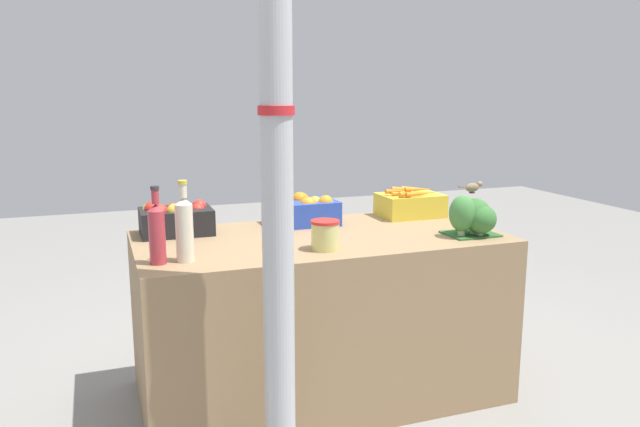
% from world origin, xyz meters
% --- Properties ---
extents(ground_plane, '(10.00, 10.00, 0.00)m').
position_xyz_m(ground_plane, '(0.00, 0.00, 0.00)').
color(ground_plane, gray).
extents(market_table, '(1.61, 0.81, 0.75)m').
position_xyz_m(market_table, '(0.00, 0.00, 0.38)').
color(market_table, '#937551').
rests_on(market_table, ground_plane).
extents(support_pole, '(0.12, 0.12, 2.41)m').
position_xyz_m(support_pole, '(-0.37, -0.61, 1.21)').
color(support_pole, '#B7BABF').
rests_on(support_pole, ground_plane).
extents(apple_crate, '(0.31, 0.22, 0.15)m').
position_xyz_m(apple_crate, '(-0.60, 0.25, 0.83)').
color(apple_crate, black).
rests_on(apple_crate, market_table).
extents(orange_crate, '(0.31, 0.22, 0.15)m').
position_xyz_m(orange_crate, '(0.01, 0.25, 0.82)').
color(orange_crate, '#2847B7').
rests_on(orange_crate, market_table).
extents(carrot_crate, '(0.31, 0.22, 0.15)m').
position_xyz_m(carrot_crate, '(0.58, 0.25, 0.82)').
color(carrot_crate, gold).
rests_on(carrot_crate, market_table).
extents(broccoli_pile, '(0.23, 0.21, 0.19)m').
position_xyz_m(broccoli_pile, '(0.63, -0.25, 0.84)').
color(broccoli_pile, '#2D602D').
rests_on(broccoli_pile, market_table).
extents(juice_bottle_ruby, '(0.06, 0.06, 0.29)m').
position_xyz_m(juice_bottle_ruby, '(-0.72, -0.23, 0.88)').
color(juice_bottle_ruby, '#B2333D').
rests_on(juice_bottle_ruby, market_table).
extents(juice_bottle_cloudy, '(0.07, 0.07, 0.31)m').
position_xyz_m(juice_bottle_cloudy, '(-0.62, -0.23, 0.88)').
color(juice_bottle_cloudy, beige).
rests_on(juice_bottle_cloudy, market_table).
extents(pickle_jar, '(0.12, 0.12, 0.12)m').
position_xyz_m(pickle_jar, '(-0.07, -0.24, 0.81)').
color(pickle_jar, '#D1CC75').
rests_on(pickle_jar, market_table).
extents(sparrow_bird, '(0.14, 0.05, 0.05)m').
position_xyz_m(sparrow_bird, '(0.65, -0.21, 0.97)').
color(sparrow_bird, '#4C3D2D').
rests_on(sparrow_bird, broccoli_pile).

